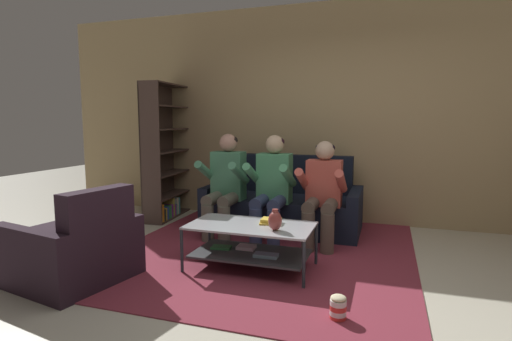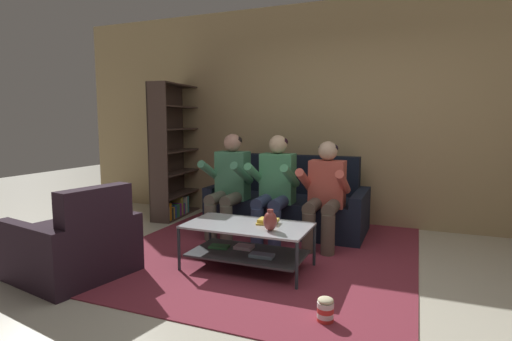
{
  "view_description": "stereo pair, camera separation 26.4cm",
  "coord_description": "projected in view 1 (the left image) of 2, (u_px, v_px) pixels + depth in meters",
  "views": [
    {
      "loc": [
        0.6,
        -2.99,
        1.35
      ],
      "look_at": [
        -0.65,
        0.79,
        0.86
      ],
      "focal_mm": 28.0,
      "sensor_mm": 36.0,
      "label": 1
    },
    {
      "loc": [
        0.85,
        -2.9,
        1.35
      ],
      "look_at": [
        -0.65,
        0.79,
        0.86
      ],
      "focal_mm": 28.0,
      "sensor_mm": 36.0,
      "label": 2
    }
  ],
  "objects": [
    {
      "name": "bookshelf",
      "position": [
        164.0,
        162.0,
        5.63
      ],
      "size": [
        0.38,
        1.07,
        1.87
      ],
      "color": "#42312B",
      "rests_on": "ground"
    },
    {
      "name": "coffee_table",
      "position": [
        251.0,
        240.0,
        3.65
      ],
      "size": [
        1.13,
        0.61,
        0.42
      ],
      "color": "#B1B4BC",
      "rests_on": "ground"
    },
    {
      "name": "ground",
      "position": [
        302.0,
        293.0,
        3.17
      ],
      "size": [
        16.8,
        16.8,
        0.0
      ],
      "primitive_type": "plane",
      "color": "beige"
    },
    {
      "name": "vase",
      "position": [
        275.0,
        220.0,
        3.43
      ],
      "size": [
        0.12,
        0.12,
        0.19
      ],
      "color": "brown",
      "rests_on": "coffee_table"
    },
    {
      "name": "book_stack",
      "position": [
        271.0,
        221.0,
        3.67
      ],
      "size": [
        0.21,
        0.18,
        0.04
      ],
      "color": "gold",
      "rests_on": "coffee_table"
    },
    {
      "name": "person_seated_left",
      "position": [
        225.0,
        181.0,
        4.68
      ],
      "size": [
        0.5,
        0.58,
        1.21
      ],
      "color": "#5C5A4D",
      "rests_on": "ground"
    },
    {
      "name": "armchair",
      "position": [
        75.0,
        249.0,
        3.39
      ],
      "size": [
        1.0,
        0.99,
        0.82
      ],
      "color": "black",
      "rests_on": "ground"
    },
    {
      "name": "area_rug",
      "position": [
        266.0,
        248.0,
        4.26
      ],
      "size": [
        3.0,
        3.4,
        0.01
      ],
      "color": "maroon",
      "rests_on": "ground"
    },
    {
      "name": "person_seated_middle",
      "position": [
        272.0,
        184.0,
        4.5
      ],
      "size": [
        0.5,
        0.58,
        1.2
      ],
      "color": "navy",
      "rests_on": "ground"
    },
    {
      "name": "person_seated_right",
      "position": [
        323.0,
        189.0,
        4.32
      ],
      "size": [
        0.5,
        0.58,
        1.14
      ],
      "color": "brown",
      "rests_on": "ground"
    },
    {
      "name": "couch",
      "position": [
        283.0,
        206.0,
        5.04
      ],
      "size": [
        1.9,
        0.9,
        0.91
      ],
      "color": "black",
      "rests_on": "ground"
    },
    {
      "name": "back_partition",
      "position": [
        342.0,
        114.0,
        5.31
      ],
      "size": [
        8.4,
        0.12,
        2.9
      ],
      "primitive_type": "cube",
      "color": "tan",
      "rests_on": "ground"
    },
    {
      "name": "popcorn_tub",
      "position": [
        338.0,
        307.0,
        2.73
      ],
      "size": [
        0.11,
        0.11,
        0.18
      ],
      "color": "red",
      "rests_on": "ground"
    }
  ]
}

